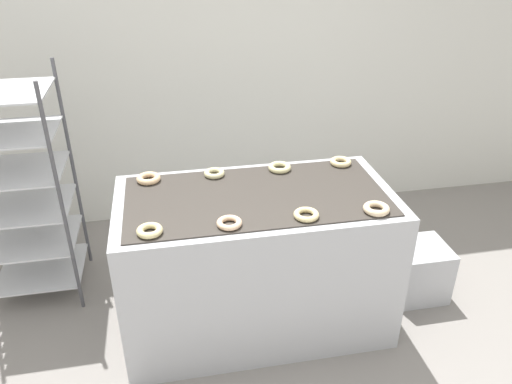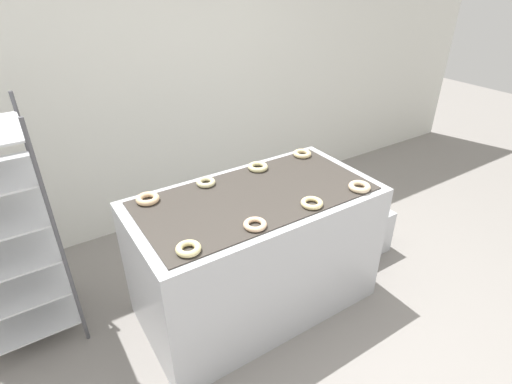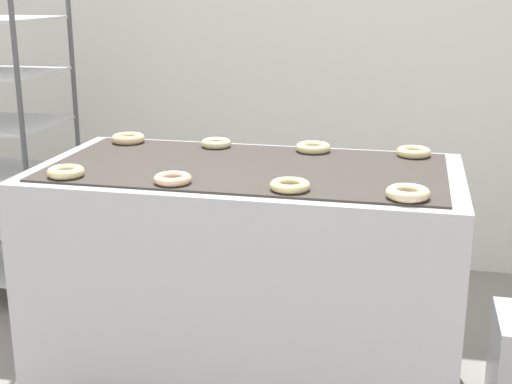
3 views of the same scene
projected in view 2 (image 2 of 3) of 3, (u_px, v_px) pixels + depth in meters
The scene contains 13 objects.
ground_plane at pixel (314, 368), 2.46m from camera, with size 14.00×14.00×0.00m, color gray.
wall_back at pixel (160, 69), 3.31m from camera, with size 8.00×0.05×2.80m.
fryer_machine at pixel (256, 253), 2.71m from camera, with size 1.58×0.82×0.91m.
baking_rack_cart at pixel (1, 237), 2.33m from camera, with size 0.58×0.55×1.53m.
glaze_bin at pixel (363, 229), 3.41m from camera, with size 0.36×0.34×0.38m.
donut_near_left at pixel (188, 249), 1.99m from camera, with size 0.13×0.13×0.03m, color beige.
donut_near_midleft at pixel (255, 224), 2.18m from camera, with size 0.13×0.13×0.03m, color beige.
donut_near_midright at pixel (312, 203), 2.37m from camera, with size 0.13×0.13×0.03m, color beige.
donut_near_right at pixel (359, 187), 2.54m from camera, with size 0.14×0.14×0.04m, color beige.
donut_far_left at pixel (148, 199), 2.41m from camera, with size 0.14×0.14×0.04m, color #EBC08E.
donut_far_midleft at pixel (206, 182), 2.59m from camera, with size 0.12×0.12×0.03m, color beige.
donut_far_midright at pixel (258, 167), 2.79m from camera, with size 0.14×0.14×0.03m, color beige.
donut_far_right at pixel (302, 154), 2.98m from camera, with size 0.13×0.13×0.03m, color beige.
Camera 2 is at (-1.17, -1.14, 2.17)m, focal length 28.00 mm.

